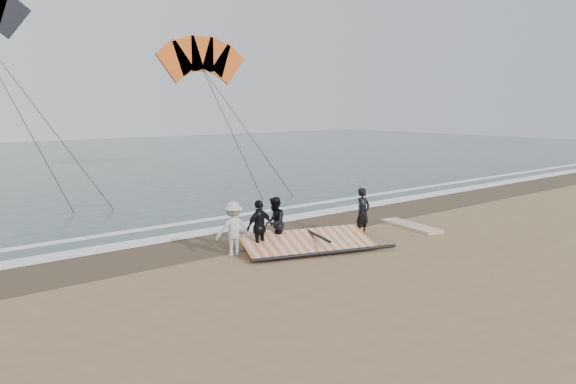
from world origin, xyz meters
The scene contains 11 objects.
ground centered at (0.00, 0.00, 0.00)m, with size 120.00×120.00×0.00m, color #8C704C.
sea centered at (0.00, 33.00, 0.01)m, with size 120.00×54.00×0.02m, color #233838.
wet_sand centered at (0.00, 4.50, 0.01)m, with size 120.00×2.80×0.01m, color #4C3D2B.
foam_near centered at (0.00, 5.90, 0.03)m, with size 120.00×0.90×0.01m, color white.
foam_far centered at (0.00, 7.60, 0.03)m, with size 120.00×0.45×0.01m, color white.
man_main centered at (1.08, 2.20, 0.79)m, with size 0.58×0.38×1.58m, color black.
board_white centered at (3.39, 2.06, 0.05)m, with size 0.70×2.51×0.10m, color silver.
board_cream centered at (-1.31, 4.34, 0.05)m, with size 0.63×2.35×0.10m, color beige.
trio_cluster centered at (-2.85, 2.78, 0.77)m, with size 2.43×0.98×1.56m.
sail_rig centered at (-1.60, 2.06, 0.20)m, with size 4.27×2.83×0.50m.
kite_red centered at (5.46, 19.08, 6.67)m, with size 6.42×4.84×11.61m.
Camera 1 is at (-12.11, -9.89, 4.19)m, focal length 35.00 mm.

